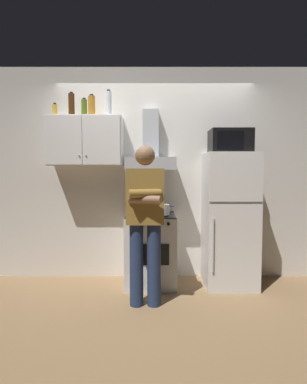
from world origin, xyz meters
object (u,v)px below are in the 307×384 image
(microwave, at_px, (229,141))
(upper_cabinet, at_px, (84,141))
(refrigerator, at_px, (228,219))
(stove_oven, at_px, (149,249))
(person_standing, at_px, (144,219))
(bottle_spice_jar, at_px, (53,110))
(bottle_olive_oil, at_px, (83,108))
(cooking_pot, at_px, (160,210))
(bottle_liquor_amber, at_px, (90,106))
(bottle_vodka_clear, at_px, (107,104))
(bottle_rum_dark, at_px, (70,105))
(range_hood, at_px, (149,154))

(microwave, bearing_deg, upper_cabinet, 176.52)
(refrigerator, bearing_deg, upper_cabinet, 175.93)
(stove_oven, relative_size, person_standing, 0.53)
(stove_oven, bearing_deg, bottle_spice_jar, 175.30)
(bottle_olive_oil, bearing_deg, person_standing, -43.41)
(stove_oven, height_order, cooking_pot, cooking_pot)
(bottle_olive_oil, distance_m, bottle_spice_jar, 0.35)
(bottle_liquor_amber, relative_size, bottle_vodka_clear, 0.83)
(microwave, height_order, bottle_rum_dark, bottle_rum_dark)
(stove_oven, xyz_separation_m, bottle_rum_dark, (-0.96, 0.11, 1.76))
(microwave, bearing_deg, bottle_vodka_clear, 175.70)
(stove_oven, distance_m, cooking_pot, 0.53)
(bottle_olive_oil, height_order, bottle_rum_dark, bottle_rum_dark)
(bottle_liquor_amber, bearing_deg, bottle_vodka_clear, -0.82)
(bottle_spice_jar, bearing_deg, bottle_vodka_clear, 2.97)
(stove_oven, bearing_deg, range_hood, 90.00)
(range_hood, relative_size, bottle_rum_dark, 2.58)
(bottle_liquor_amber, distance_m, bottle_spice_jar, 0.44)
(cooking_pot, distance_m, bottle_rum_dark, 1.68)
(range_hood, xyz_separation_m, bottle_rum_dark, (-0.96, -0.01, 0.59))
(stove_oven, distance_m, microwave, 1.62)
(microwave, bearing_deg, bottle_spice_jar, 177.93)
(refrigerator, xyz_separation_m, bottle_spice_jar, (-2.11, 0.09, 1.32))
(microwave, distance_m, cooking_pot, 1.16)
(cooking_pot, bearing_deg, bottle_liquor_amber, 163.56)
(bottle_spice_jar, relative_size, bottle_vodka_clear, 0.49)
(person_standing, bearing_deg, microwave, 32.00)
(bottle_vodka_clear, bearing_deg, stove_oven, -14.08)
(stove_oven, bearing_deg, upper_cabinet, 171.10)
(stove_oven, xyz_separation_m, bottle_liquor_amber, (-0.72, 0.13, 1.74))
(range_hood, xyz_separation_m, person_standing, (-0.05, -0.73, -0.70))
(bottle_liquor_amber, bearing_deg, bottle_rum_dark, -175.42)
(upper_cabinet, height_order, stove_oven, upper_cabinet)
(microwave, bearing_deg, refrigerator, -89.10)
(stove_oven, relative_size, cooking_pot, 3.08)
(bottle_spice_jar, bearing_deg, microwave, -2.07)
(person_standing, height_order, bottle_olive_oil, bottle_olive_oil)
(refrigerator, bearing_deg, person_standing, -148.77)
(microwave, height_order, bottle_liquor_amber, bottle_liquor_amber)
(range_hood, height_order, bottle_liquor_amber, bottle_liquor_amber)
(bottle_spice_jar, bearing_deg, bottle_liquor_amber, 4.75)
(cooking_pot, bearing_deg, refrigerator, 8.32)
(bottle_liquor_amber, bearing_deg, cooking_pot, -16.44)
(range_hood, bearing_deg, stove_oven, -90.00)
(upper_cabinet, xyz_separation_m, bottle_liquor_amber, (0.08, 0.01, 0.43))
(person_standing, height_order, cooking_pot, person_standing)
(upper_cabinet, height_order, bottle_rum_dark, bottle_rum_dark)
(upper_cabinet, distance_m, bottle_rum_dark, 0.47)
(stove_oven, bearing_deg, bottle_rum_dark, 173.33)
(bottle_spice_jar, bearing_deg, bottle_rum_dark, 4.96)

